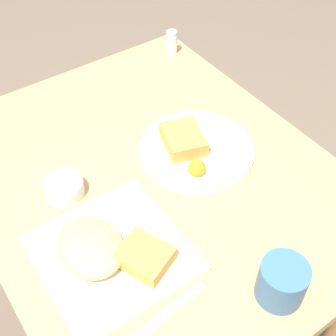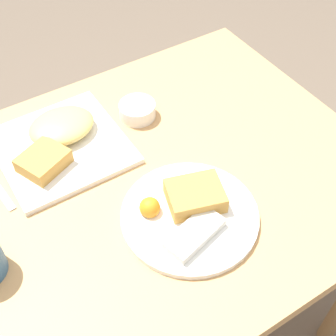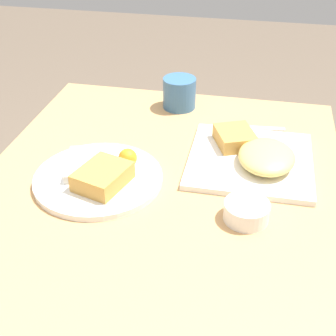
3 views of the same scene
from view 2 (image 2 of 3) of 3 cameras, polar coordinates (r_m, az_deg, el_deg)
name	(u,v)px [view 2 (image 2 of 3)]	position (r m, az deg, el deg)	size (l,w,h in m)	color
ground_plane	(160,318)	(1.71, -0.96, -17.83)	(8.00, 8.00, 0.00)	brown
dining_table	(157,201)	(1.13, -1.38, -4.10)	(1.01, 0.82, 0.76)	tan
plate_square_near	(59,141)	(1.14, -13.13, 3.28)	(0.29, 0.29, 0.06)	white
plate_oval_far	(189,212)	(0.98, 2.59, -5.43)	(0.29, 0.29, 0.05)	white
sauce_ramekin	(137,110)	(1.19, -3.75, 7.07)	(0.09, 0.09, 0.04)	white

